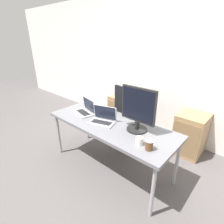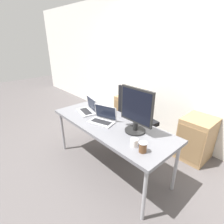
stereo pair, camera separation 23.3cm
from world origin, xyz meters
name	(u,v)px [view 2 (the right image)]	position (x,y,z in m)	size (l,w,h in m)	color
ground_plane	(110,166)	(0.00, 0.00, 0.00)	(14.00, 14.00, 0.00)	#514C4C
wall_back	(172,69)	(0.00, 1.43, 1.30)	(10.00, 0.05, 2.60)	silver
desk	(110,126)	(0.00, 0.00, 0.69)	(1.84, 0.72, 0.73)	slate
office_chair	(136,126)	(-0.08, 0.64, 0.43)	(0.56, 0.59, 1.11)	#232326
cabinet_left	(129,112)	(-0.69, 1.15, 0.35)	(0.43, 0.49, 0.69)	#99754C
cabinet_right	(196,139)	(0.73, 1.15, 0.35)	(0.43, 0.49, 0.69)	#99754C
water_bottle	(130,92)	(-0.69, 1.15, 0.79)	(0.06, 0.06, 0.21)	silver
laptop_left	(103,119)	(-0.09, -0.05, 0.78)	(0.39, 0.32, 0.22)	#ADADB2
laptop_right	(88,109)	(-0.51, 0.00, 0.78)	(0.38, 0.29, 0.22)	#ADADB2
monitor	(136,111)	(0.38, 0.08, 1.00)	(0.46, 0.26, 0.55)	black
coffee_cup_white	(134,142)	(0.58, -0.17, 0.78)	(0.08, 0.08, 0.09)	white
coffee_cup_brown	(143,147)	(0.71, -0.18, 0.79)	(0.08, 0.08, 0.11)	brown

